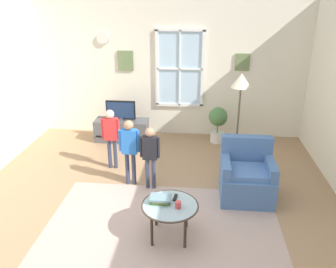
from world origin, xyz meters
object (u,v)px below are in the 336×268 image
object	(u,v)px
television	(121,110)
floor_lamp	(241,91)
person_red_shirt	(111,132)
person_blue_shirt	(130,145)
potted_plant_by_window	(218,121)
person_black_shirt	(150,151)
armchair	(246,177)
book_stack	(161,199)
remote_near_books	(175,197)
coffee_table	(170,207)
cup	(178,205)
tv_stand	(122,130)

from	to	relation	value
television	floor_lamp	bearing A→B (deg)	-27.37
person_red_shirt	floor_lamp	xyz separation A→B (m)	(2.10, 0.06, 0.76)
person_blue_shirt	potted_plant_by_window	bearing A→B (deg)	52.18
television	floor_lamp	distance (m)	2.61
potted_plant_by_window	floor_lamp	xyz separation A→B (m)	(0.25, -1.27, 0.97)
television	person_black_shirt	bearing A→B (deg)	-64.57
armchair	book_stack	size ratio (longest dim) A/B	3.29
person_blue_shirt	person_black_shirt	bearing A→B (deg)	-16.39
person_red_shirt	book_stack	bearing A→B (deg)	-58.26
person_blue_shirt	remote_near_books	bearing A→B (deg)	-53.44
floor_lamp	television	bearing A→B (deg)	152.63
coffee_table	book_stack	world-z (taller)	book_stack
cup	floor_lamp	world-z (taller)	floor_lamp
cup	person_blue_shirt	distance (m)	1.53
armchair	potted_plant_by_window	world-z (taller)	armchair
book_stack	coffee_table	bearing A→B (deg)	-22.73
person_black_shirt	potted_plant_by_window	xyz separation A→B (m)	(1.10, 1.94, -0.18)
book_stack	potted_plant_by_window	xyz separation A→B (m)	(0.81, 3.01, -0.05)
remote_near_books	cup	bearing A→B (deg)	-76.49
person_black_shirt	floor_lamp	world-z (taller)	floor_lamp
person_red_shirt	person_black_shirt	distance (m)	0.97
television	armchair	bearing A→B (deg)	-39.48
person_blue_shirt	armchair	bearing A→B (deg)	-5.92
tv_stand	coffee_table	xyz separation A→B (m)	(1.27, -2.94, 0.20)
remote_near_books	floor_lamp	size ratio (longest dim) A/B	0.08
armchair	person_black_shirt	size ratio (longest dim) A/B	0.86
remote_near_books	potted_plant_by_window	world-z (taller)	potted_plant_by_window
television	book_stack	bearing A→B (deg)	-68.30
person_red_shirt	remote_near_books	bearing A→B (deg)	-52.47
person_blue_shirt	person_black_shirt	world-z (taller)	person_blue_shirt
television	cup	world-z (taller)	television
book_stack	potted_plant_by_window	bearing A→B (deg)	74.90
television	coffee_table	size ratio (longest dim) A/B	0.84
remote_near_books	book_stack	bearing A→B (deg)	-149.29
coffee_table	potted_plant_by_window	xyz separation A→B (m)	(0.69, 3.06, 0.03)
coffee_table	person_blue_shirt	size ratio (longest dim) A/B	0.65
coffee_table	person_black_shirt	xyz separation A→B (m)	(-0.40, 1.12, 0.21)
armchair	coffee_table	distance (m)	1.47
tv_stand	television	size ratio (longest dim) A/B	1.82
book_stack	floor_lamp	distance (m)	2.24
person_black_shirt	floor_lamp	size ratio (longest dim) A/B	0.60
armchair	potted_plant_by_window	distance (m)	2.06
book_stack	cup	xyz separation A→B (m)	(0.22, -0.10, 0.00)
potted_plant_by_window	remote_near_books	bearing A→B (deg)	-102.40
armchair	coffee_table	world-z (taller)	armchair
person_red_shirt	coffee_table	bearing A→B (deg)	-56.19
coffee_table	person_black_shirt	size ratio (longest dim) A/B	0.70
television	coffee_table	world-z (taller)	television
armchair	person_blue_shirt	distance (m)	1.82
armchair	potted_plant_by_window	size ratio (longest dim) A/B	1.18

